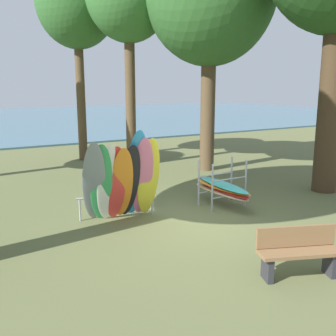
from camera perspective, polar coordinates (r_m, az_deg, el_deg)
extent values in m
plane|color=#60663D|center=(9.44, 3.29, -7.73)|extent=(80.00, 80.00, 0.00)
cube|color=#477084|center=(39.23, -22.85, 6.48)|extent=(80.00, 36.00, 0.10)
cylinder|color=#42301E|center=(12.58, 22.70, 9.59)|extent=(0.71, 0.71, 5.71)
cylinder|color=brown|center=(15.52, -5.50, 10.48)|extent=(0.39, 0.39, 5.57)
cylinder|color=brown|center=(17.19, -12.60, 10.22)|extent=(0.37, 0.37, 5.47)
ellipsoid|color=#33662D|center=(17.50, -13.20, 22.65)|extent=(3.28, 3.28, 3.77)
cylinder|color=brown|center=(14.78, 5.83, 9.41)|extent=(0.54, 0.54, 5.06)
ellipsoid|color=gray|center=(9.03, -10.77, -2.12)|extent=(0.76, 1.12, 2.02)
ellipsoid|color=#339E56|center=(9.07, -9.74, -2.24)|extent=(0.71, 0.93, 1.95)
ellipsoid|color=white|center=(9.11, -8.73, -2.25)|extent=(0.61, 0.82, 1.92)
ellipsoid|color=red|center=(9.16, -7.72, -2.29)|extent=(0.64, 0.82, 1.88)
ellipsoid|color=orange|center=(9.21, -6.73, -2.27)|extent=(0.74, 1.02, 1.85)
ellipsoid|color=black|center=(9.25, -5.75, -2.01)|extent=(0.64, 0.98, 1.90)
ellipsoid|color=#2D8ED1|center=(9.26, -4.80, -0.94)|extent=(0.68, 1.05, 2.23)
ellipsoid|color=pink|center=(9.33, -3.83, -1.37)|extent=(0.73, 1.03, 2.06)
ellipsoid|color=yellow|center=(9.39, -2.88, -1.39)|extent=(0.65, 0.86, 2.02)
cylinder|color=#9EA0A5|center=(9.58, -12.72, -5.98)|extent=(0.04, 0.04, 0.55)
cylinder|color=#9EA0A5|center=(9.89, -2.36, -5.12)|extent=(0.04, 0.04, 0.55)
cylinder|color=#9EA0A5|center=(9.62, -7.50, -4.00)|extent=(1.91, 0.44, 0.04)
cylinder|color=#9EA0A5|center=(9.97, 6.47, -2.95)|extent=(0.05, 0.05, 1.25)
cylinder|color=#9EA0A5|center=(10.64, 11.25, -2.15)|extent=(0.05, 0.05, 1.25)
cylinder|color=#9EA0A5|center=(10.44, 4.52, -2.23)|extent=(0.05, 0.05, 1.25)
cylinder|color=#9EA0A5|center=(11.08, 9.22, -1.51)|extent=(0.05, 0.05, 1.25)
cylinder|color=#9EA0A5|center=(10.37, 8.89, -4.01)|extent=(1.10, 0.04, 0.04)
cylinder|color=#9EA0A5|center=(10.25, 8.97, -1.59)|extent=(1.10, 0.04, 0.04)
cylinder|color=#9EA0A5|center=(10.82, 6.90, -3.27)|extent=(1.10, 0.04, 0.04)
cylinder|color=#9EA0A5|center=(10.71, 6.96, -0.95)|extent=(1.10, 0.04, 0.04)
ellipsoid|color=#C6B289|center=(10.56, 7.71, -3.41)|extent=(0.58, 2.12, 0.06)
ellipsoid|color=red|center=(10.60, 8.14, -3.03)|extent=(0.60, 2.12, 0.06)
ellipsoid|color=orange|center=(10.55, 7.90, -2.76)|extent=(0.61, 2.12, 0.06)
ellipsoid|color=#38B2AD|center=(10.55, 8.03, -2.42)|extent=(0.62, 2.12, 0.06)
cube|color=#2D2D33|center=(6.88, 14.29, -13.98)|extent=(0.21, 0.33, 0.42)
cube|color=#2D2D33|center=(7.37, 22.54, -12.76)|extent=(0.21, 0.33, 0.42)
cube|color=olive|center=(7.01, 18.70, -11.60)|extent=(1.45, 0.88, 0.06)
cube|color=olive|center=(7.08, 18.15, -9.42)|extent=(1.33, 0.56, 0.36)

